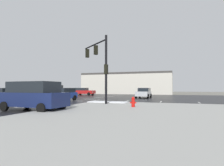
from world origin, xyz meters
TOP-DOWN VIEW (x-y plane):
  - ground_plane at (0.00, 0.00)m, footprint 120.00×120.00m
  - road_asphalt at (0.00, 0.00)m, footprint 44.00×44.00m
  - sidewalk_corner at (12.00, -12.00)m, footprint 18.00×18.00m
  - snow_strip_curbside at (5.00, -4.00)m, footprint 4.00×1.60m
  - lane_markings at (1.20, -1.38)m, footprint 36.15×36.15m
  - traffic_signal_mast at (4.50, -5.01)m, footprint 3.85×3.26m
  - fire_hydrant at (8.45, -7.75)m, footprint 0.48×0.26m
  - strip_building_background at (-0.55, 25.88)m, footprint 23.15×8.00m
  - suv_grey at (-6.43, 2.24)m, footprint 2.54×4.97m
  - sedan_silver at (6.89, 7.32)m, footprint 2.06×4.56m
  - sedan_tan at (-10.87, -0.12)m, footprint 2.41×4.67m
  - suv_navy at (2.14, -11.35)m, footprint 4.93×2.41m
  - sedan_blue at (-1.33, -2.81)m, footprint 2.13×4.58m
  - sedan_red at (-7.19, 14.00)m, footprint 4.57×2.11m

SIDE VIEW (x-z plane):
  - ground_plane at x=0.00m, z-range 0.00..0.00m
  - road_asphalt at x=0.00m, z-range 0.00..0.02m
  - lane_markings at x=1.20m, z-range 0.02..0.03m
  - sidewalk_corner at x=12.00m, z-range 0.00..0.14m
  - snow_strip_curbside at x=5.00m, z-range 0.14..0.20m
  - fire_hydrant at x=8.45m, z-range 0.14..0.93m
  - sedan_silver at x=6.89m, z-range 0.06..1.64m
  - sedan_tan at x=-10.87m, z-range 0.06..1.64m
  - sedan_blue at x=-1.33m, z-range 0.06..1.64m
  - sedan_red at x=-7.19m, z-range 0.06..1.64m
  - suv_grey at x=-6.43m, z-range 0.08..2.11m
  - suv_navy at x=2.14m, z-range 0.08..2.11m
  - strip_building_background at x=-0.55m, z-range 0.00..5.52m
  - traffic_signal_mast at x=4.50m, z-range 1.16..7.57m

